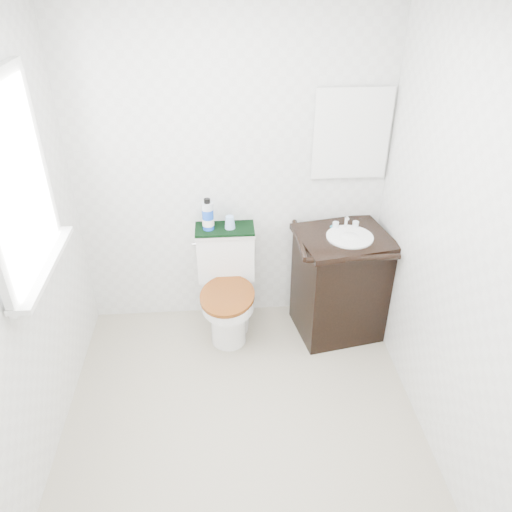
{
  "coord_description": "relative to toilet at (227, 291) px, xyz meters",
  "views": [
    {
      "loc": [
        -0.07,
        -2.05,
        2.51
      ],
      "look_at": [
        0.14,
        0.75,
        0.78
      ],
      "focal_mm": 35.0,
      "sensor_mm": 36.0,
      "label": 1
    }
  ],
  "objects": [
    {
      "name": "towel",
      "position": [
        0.0,
        0.12,
        0.46
      ],
      "size": [
        0.42,
        0.22,
        0.02
      ],
      "primitive_type": "cube",
      "color": "black",
      "rests_on": "toilet"
    },
    {
      "name": "toilet",
      "position": [
        0.0,
        0.0,
        0.0
      ],
      "size": [
        0.44,
        0.65,
        0.8
      ],
      "color": "white",
      "rests_on": "floor"
    },
    {
      "name": "wall_left",
      "position": [
        -1.04,
        -0.97,
        0.85
      ],
      "size": [
        0.0,
        2.4,
        2.4
      ],
      "primitive_type": "plane",
      "rotation": [
        1.57,
        0.0,
        1.57
      ],
      "color": "white",
      "rests_on": "ground"
    },
    {
      "name": "wall_front",
      "position": [
        0.06,
        -2.17,
        0.85
      ],
      "size": [
        2.4,
        0.0,
        2.4
      ],
      "primitive_type": "plane",
      "rotation": [
        -1.57,
        0.0,
        0.0
      ],
      "color": "white",
      "rests_on": "ground"
    },
    {
      "name": "window",
      "position": [
        -1.01,
        -0.72,
        1.2
      ],
      "size": [
        0.02,
        0.7,
        0.9
      ],
      "primitive_type": "cube",
      "color": "white",
      "rests_on": "wall_left"
    },
    {
      "name": "soap_bar",
      "position": [
        0.78,
        0.06,
        0.48
      ],
      "size": [
        0.07,
        0.04,
        0.02
      ],
      "primitive_type": "ellipsoid",
      "color": "#1A7380",
      "rests_on": "vanity"
    },
    {
      "name": "wall_back",
      "position": [
        0.06,
        0.23,
        0.85
      ],
      "size": [
        2.4,
        0.0,
        2.4
      ],
      "primitive_type": "plane",
      "rotation": [
        1.57,
        0.0,
        0.0
      ],
      "color": "white",
      "rests_on": "ground"
    },
    {
      "name": "wall_right",
      "position": [
        1.16,
        -0.97,
        0.85
      ],
      "size": [
        0.0,
        2.4,
        2.4
      ],
      "primitive_type": "plane",
      "rotation": [
        1.57,
        0.0,
        -1.57
      ],
      "color": "white",
      "rests_on": "ground"
    },
    {
      "name": "mouthwash_bottle",
      "position": [
        -0.11,
        0.11,
        0.57
      ],
      "size": [
        0.08,
        0.08,
        0.23
      ],
      "color": "blue",
      "rests_on": "towel"
    },
    {
      "name": "mirror",
      "position": [
        0.87,
        0.21,
        1.1
      ],
      "size": [
        0.5,
        0.02,
        0.6
      ],
      "primitive_type": "cube",
      "color": "silver",
      "rests_on": "wall_back"
    },
    {
      "name": "cup",
      "position": [
        0.04,
        0.11,
        0.51
      ],
      "size": [
        0.07,
        0.07,
        0.09
      ],
      "primitive_type": "cone",
      "color": "#9BC7FF",
      "rests_on": "towel"
    },
    {
      "name": "vanity",
      "position": [
        0.83,
        -0.06,
        0.08
      ],
      "size": [
        0.71,
        0.64,
        0.92
      ],
      "color": "black",
      "rests_on": "floor"
    },
    {
      "name": "trash_bin",
      "position": [
        0.07,
        -0.0,
        -0.22
      ],
      "size": [
        0.2,
        0.17,
        0.26
      ],
      "color": "silver",
      "rests_on": "floor"
    },
    {
      "name": "floor",
      "position": [
        0.06,
        -0.97,
        -0.35
      ],
      "size": [
        2.4,
        2.4,
        0.0
      ],
      "primitive_type": "plane",
      "color": "#AEA38C",
      "rests_on": "ground"
    }
  ]
}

